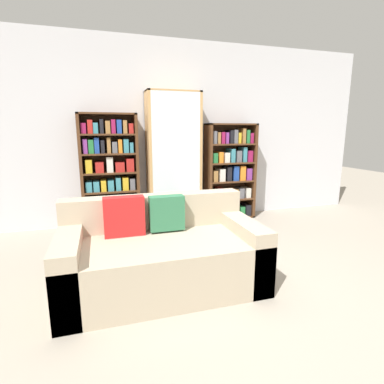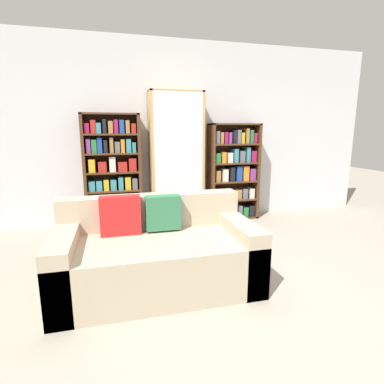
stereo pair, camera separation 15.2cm
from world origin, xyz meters
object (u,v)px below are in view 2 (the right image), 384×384
Objects in this scene: couch at (157,254)px; wine_bottle at (226,227)px; bookshelf_left at (113,172)px; display_cabinet at (176,160)px; bookshelf_right at (233,173)px.

couch is 5.07× the size of wine_bottle.
bookshelf_left is 0.84× the size of display_cabinet.
bookshelf_right is at bearing 51.20° from couch.
display_cabinet is 5.69× the size of wine_bottle.
bookshelf_right is (1.84, 0.00, -0.08)m from bookshelf_left.
bookshelf_left is 1.84m from bookshelf_right.
bookshelf_left is at bearing 179.04° from display_cabinet.
wine_bottle is at bearing 43.26° from couch.
wine_bottle is (-0.42, -0.85, -0.59)m from bookshelf_right.
bookshelf_left is 0.93m from display_cabinet.
wine_bottle is (0.50, -0.83, -0.82)m from display_cabinet.
display_cabinet is (0.56, 1.83, 0.67)m from couch.
display_cabinet is at bearing -179.02° from bookshelf_right.
couch is at bearing -128.80° from bookshelf_right.
bookshelf_left reaches higher than wine_bottle.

